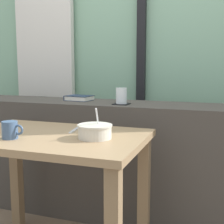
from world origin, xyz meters
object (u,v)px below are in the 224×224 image
coaster_square (121,104)px  closed_book (79,98)px  soup_bowl (95,131)px  ceramic_mug (10,130)px  juice_glass (121,96)px  fork_utensil (75,130)px  breakfast_table (53,159)px

coaster_square → closed_book: closed_book is taller
soup_bowl → ceramic_mug: size_ratio=1.50×
closed_book → juice_glass: bearing=-18.5°
ceramic_mug → closed_book: bearing=91.0°
closed_book → fork_utensil: size_ratio=1.13×
coaster_square → soup_bowl: (0.04, -0.56, -0.07)m
soup_bowl → ceramic_mug: 0.41m
closed_book → soup_bowl: soup_bowl is taller
juice_glass → ceramic_mug: juice_glass is taller
soup_bowl → coaster_square: bearing=94.3°
juice_glass → soup_bowl: bearing=-85.7°
soup_bowl → fork_utensil: 0.23m
juice_glass → breakfast_table: bearing=-109.2°
coaster_square → ceramic_mug: coaster_square is taller
juice_glass → fork_utensil: (-0.13, -0.42, -0.15)m
fork_utensil → soup_bowl: bearing=-47.1°
breakfast_table → ceramic_mug: bearing=-135.7°
coaster_square → soup_bowl: soup_bowl is taller
closed_book → fork_utensil: closed_book is taller
juice_glass → ceramic_mug: size_ratio=0.91×
soup_bowl → closed_book: bearing=120.3°
juice_glass → soup_bowl: juice_glass is taller
breakfast_table → closed_book: bearing=103.3°
coaster_square → fork_utensil: (-0.13, -0.42, -0.10)m
breakfast_table → closed_book: size_ratio=4.89×
fork_utensil → ceramic_mug: 0.35m
coaster_square → ceramic_mug: size_ratio=0.88×
soup_bowl → fork_utensil: bearing=141.4°
coaster_square → juice_glass: (0.00, 0.00, 0.05)m
juice_glass → closed_book: size_ratio=0.53×
juice_glass → closed_book: juice_glass is taller
coaster_square → soup_bowl: 0.57m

